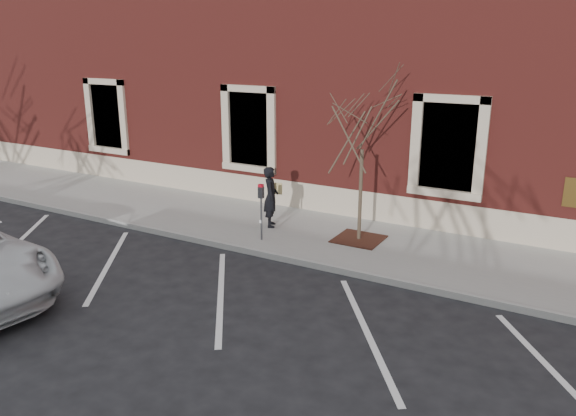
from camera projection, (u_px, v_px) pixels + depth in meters
The scene contains 9 objects.
ground at pixel (276, 259), 13.34m from camera, with size 120.00×120.00×0.00m, color #28282B.
sidewalk_near at pixel (310, 234), 14.77m from camera, with size 40.00×3.50×0.15m, color #9E9C95.
curb_near at pixel (274, 256), 13.27m from camera, with size 40.00×0.12×0.15m, color #9E9E99.
parking_stripes at pixel (221, 293), 11.50m from camera, with size 28.00×4.40×0.01m, color silver, non-canonical shape.
building_civic at pixel (394, 71), 18.63m from camera, with size 40.00×8.62×8.00m.
man at pixel (271, 197), 14.98m from camera, with size 0.60×0.39×1.63m, color black.
parking_meter at pixel (261, 202), 13.87m from camera, with size 0.13×0.10×1.44m.
tree_grate at pixel (359, 239), 14.17m from camera, with size 1.15×1.15×0.03m, color #472216.
sapling at pixel (363, 124), 13.33m from camera, with size 2.51×2.51×4.19m.
Camera 1 is at (6.39, -10.66, 4.99)m, focal length 35.00 mm.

